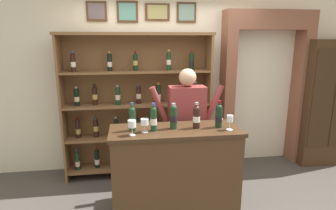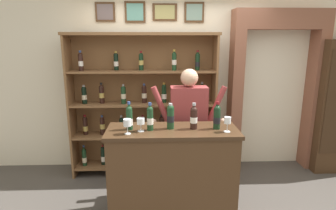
{
  "view_description": "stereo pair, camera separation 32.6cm",
  "coord_description": "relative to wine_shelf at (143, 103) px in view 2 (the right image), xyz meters",
  "views": [
    {
      "loc": [
        -0.61,
        -2.82,
        2.0
      ],
      "look_at": [
        -0.16,
        0.33,
        1.24
      ],
      "focal_mm": 29.82,
      "sensor_mm": 36.0,
      "label": 1
    },
    {
      "loc": [
        -0.28,
        -2.85,
        2.0
      ],
      "look_at": [
        -0.16,
        0.33,
        1.24
      ],
      "focal_mm": 29.82,
      "sensor_mm": 36.0,
      "label": 2
    }
  ],
  "objects": [
    {
      "name": "tasting_bottle_rosso",
      "position": [
        0.84,
        -1.13,
        0.1
      ],
      "size": [
        0.08,
        0.08,
        0.3
      ],
      "color": "black",
      "rests_on": "tasting_counter"
    },
    {
      "name": "tasting_counter",
      "position": [
        0.37,
        -1.13,
        -0.56
      ],
      "size": [
        1.41,
        0.55,
        1.05
      ],
      "color": "#4C331E",
      "rests_on": "ground"
    },
    {
      "name": "tasting_bottle_vin_santo",
      "position": [
        0.35,
        -1.11,
        0.11
      ],
      "size": [
        0.08,
        0.08,
        0.28
      ],
      "color": "#19381E",
      "rests_on": "tasting_counter"
    },
    {
      "name": "wine_glass_center",
      "position": [
        -0.1,
        -1.27,
        0.08
      ],
      "size": [
        0.08,
        0.08,
        0.16
      ],
      "color": "silver",
      "rests_on": "tasting_counter"
    },
    {
      "name": "shopkeeper",
      "position": [
        0.6,
        -0.62,
        -0.06
      ],
      "size": [
        0.96,
        0.22,
        1.64
      ],
      "color": "#2D3347",
      "rests_on": "ground"
    },
    {
      "name": "wine_shelf",
      "position": [
        0.0,
        0.0,
        0.0
      ],
      "size": [
        2.13,
        0.37,
        2.08
      ],
      "color": "brown",
      "rests_on": "ground"
    },
    {
      "name": "wine_glass_spare",
      "position": [
        0.93,
        -1.24,
        0.08
      ],
      "size": [
        0.07,
        0.07,
        0.16
      ],
      "color": "silver",
      "rests_on": "tasting_counter"
    },
    {
      "name": "archway_doorway",
      "position": [
        1.99,
        0.22,
        0.28
      ],
      "size": [
        1.38,
        0.45,
        2.4
      ],
      "color": "brown",
      "rests_on": "ground"
    },
    {
      "name": "tasting_bottle_brunello",
      "position": [
        0.13,
        -1.15,
        0.1
      ],
      "size": [
        0.07,
        0.07,
        0.3
      ],
      "color": "#19381E",
      "rests_on": "tasting_counter"
    },
    {
      "name": "back_wall",
      "position": [
        0.5,
        0.34,
        0.62
      ],
      "size": [
        12.0,
        0.19,
        3.41
      ],
      "color": "beige",
      "rests_on": "ground"
    },
    {
      "name": "tasting_bottle_grappa",
      "position": [
        0.6,
        -1.13,
        0.1
      ],
      "size": [
        0.08,
        0.08,
        0.29
      ],
      "color": "black",
      "rests_on": "tasting_counter"
    },
    {
      "name": "tasting_bottle_prosecco",
      "position": [
        -0.09,
        -1.12,
        0.1
      ],
      "size": [
        0.07,
        0.07,
        0.3
      ],
      "color": "#19381E",
      "rests_on": "tasting_counter"
    },
    {
      "name": "wine_glass_left",
      "position": [
        0.03,
        -1.19,
        0.07
      ],
      "size": [
        0.08,
        0.08,
        0.14
      ],
      "color": "silver",
      "rests_on": "tasting_counter"
    }
  ]
}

